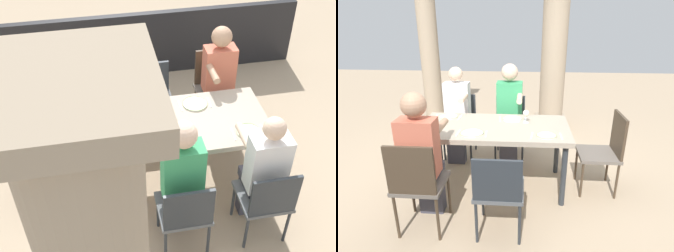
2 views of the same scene
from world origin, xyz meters
The scene contains 25 objects.
ground_plane centered at (0.00, 0.00, 0.00)m, with size 16.00×16.00×0.00m, color tan.
dining_table centered at (0.00, 0.00, 0.69)m, with size 1.69×0.86×0.77m.
chair_west_north centered at (-0.59, 0.85, 0.50)m, with size 0.44×0.44×0.87m.
chair_west_south centered at (-0.59, -0.85, 0.54)m, with size 0.44×0.44×0.94m.
chair_mid_north centered at (0.14, 0.85, 0.50)m, with size 0.44×0.44×0.87m.
chair_mid_south centered at (0.14, -0.84, 0.50)m, with size 0.44×0.44×0.84m.
chair_head_east centered at (1.27, 0.00, 0.53)m, with size 0.44×0.44×0.93m.
diner_woman_green centered at (-0.59, -0.68, 0.72)m, with size 0.35×0.50×1.33m.
diner_man_white centered at (0.14, 0.66, 0.73)m, with size 0.35×0.50×1.36m.
diner_guest_third centered at (-0.59, 0.67, 0.69)m, with size 0.35×0.49×1.31m.
stone_column_near centered at (-1.40, 2.12, 1.50)m, with size 0.44×0.44×3.05m.
stone_column_centre centered at (0.82, 2.12, 1.37)m, with size 0.57×0.57×2.78m.
plate_0 centered at (-0.59, 0.26, 0.77)m, with size 0.24×0.24×0.02m.
fork_0 centered at (-0.74, 0.26, 0.77)m, with size 0.02×0.17×0.01m, color silver.
spoon_0 centered at (-0.44, 0.26, 0.77)m, with size 0.02×0.17×0.01m, color silver.
plate_1 centered at (-0.20, -0.25, 0.77)m, with size 0.25×0.25×0.02m.
fork_1 centered at (-0.35, -0.25, 0.77)m, with size 0.02×0.17×0.01m, color silver.
spoon_1 centered at (-0.05, -0.25, 0.77)m, with size 0.02×0.17×0.01m, color silver.
plate_2 centered at (0.20, 0.23, 0.77)m, with size 0.23×0.23×0.02m.
wine_glass_2 centered at (0.36, 0.13, 0.88)m, with size 0.07×0.07×0.15m.
fork_2 centered at (0.05, 0.23, 0.77)m, with size 0.02×0.17×0.01m, color silver.
spoon_2 centered at (0.35, 0.23, 0.77)m, with size 0.02×0.17×0.01m, color silver.
plate_3 centered at (0.57, -0.26, 0.77)m, with size 0.21×0.21×0.02m.
fork_3 centered at (0.42, -0.26, 0.77)m, with size 0.02×0.17×0.01m, color silver.
spoon_3 centered at (0.72, -0.26, 0.77)m, with size 0.02×0.17×0.01m, color silver.
Camera 2 is at (0.35, -2.93, 1.88)m, focal length 29.85 mm.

